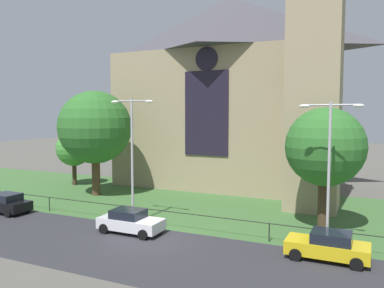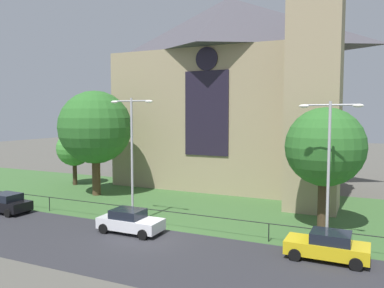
{
  "view_description": "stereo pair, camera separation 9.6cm",
  "coord_description": "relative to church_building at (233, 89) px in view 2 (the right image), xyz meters",
  "views": [
    {
      "loc": [
        11.95,
        -19.92,
        7.66
      ],
      "look_at": [
        -0.76,
        8.0,
        5.24
      ],
      "focal_mm": 35.91,
      "sensor_mm": 36.0,
      "label": 1
    },
    {
      "loc": [
        12.04,
        -19.88,
        7.66
      ],
      "look_at": [
        -0.76,
        8.0,
        5.24
      ],
      "focal_mm": 35.91,
      "sensor_mm": 36.0,
      "label": 2
    }
  ],
  "objects": [
    {
      "name": "grass_verge",
      "position": [
        1.12,
        -11.2,
        -10.27
      ],
      "size": [
        120.0,
        20.0,
        0.01
      ],
      "primitive_type": "cube",
      "color": "#3D6633",
      "rests_on": "ground"
    },
    {
      "name": "streetlamp_far",
      "position": [
        11.25,
        -16.8,
        -4.97
      ],
      "size": [
        3.37,
        0.26,
        8.35
      ],
      "color": "#B2B2B7",
      "rests_on": "ground"
    },
    {
      "name": "tree_left_far",
      "position": [
        -15.43,
        -7.11,
        -6.35
      ],
      "size": [
        3.74,
        3.74,
        5.82
      ],
      "color": "#423021",
      "rests_on": "ground"
    },
    {
      "name": "tree_right_near",
      "position": [
        10.65,
        -12.74,
        -4.82
      ],
      "size": [
        5.18,
        5.18,
        8.1
      ],
      "color": "#423021",
      "rests_on": "ground"
    },
    {
      "name": "ground",
      "position": [
        1.12,
        -9.2,
        -10.27
      ],
      "size": [
        160.0,
        160.0,
        0.0
      ],
      "primitive_type": "plane",
      "color": "#56544C"
    },
    {
      "name": "parked_car_black",
      "position": [
        -12.28,
        -18.47,
        -9.53
      ],
      "size": [
        4.26,
        2.15,
        1.51
      ],
      "rotation": [
        0.0,
        0.0,
        3.11
      ],
      "color": "black",
      "rests_on": "ground"
    },
    {
      "name": "parked_car_yellow",
      "position": [
        11.44,
        -18.27,
        -9.53
      ],
      "size": [
        4.23,
        2.08,
        1.51
      ],
      "rotation": [
        0.0,
        0.0,
        3.13
      ],
      "color": "gold",
      "rests_on": "ground"
    },
    {
      "name": "parked_car_white",
      "position": [
        -0.61,
        -18.69,
        -9.53
      ],
      "size": [
        4.21,
        2.04,
        1.51
      ],
      "rotation": [
        0.0,
        0.0,
        -0.0
      ],
      "color": "silver",
      "rests_on": "ground"
    },
    {
      "name": "road_asphalt",
      "position": [
        1.12,
        -21.2,
        -10.27
      ],
      "size": [
        120.0,
        8.0,
        0.01
      ],
      "primitive_type": "cube",
      "color": "#2D2D33",
      "rests_on": "ground"
    },
    {
      "name": "church_building",
      "position": [
        0.0,
        0.0,
        0.0
      ],
      "size": [
        23.2,
        16.2,
        26.0
      ],
      "color": "tan",
      "rests_on": "ground"
    },
    {
      "name": "tree_left_near",
      "position": [
        -10.0,
        -10.3,
        -3.89
      ],
      "size": [
        6.8,
        6.8,
        9.81
      ],
      "color": "#4C3823",
      "rests_on": "ground"
    },
    {
      "name": "iron_railing",
      "position": [
        -0.77,
        -16.7,
        -9.29
      ],
      "size": [
        34.98,
        0.07,
        1.13
      ],
      "color": "black",
      "rests_on": "ground"
    },
    {
      "name": "streetlamp_near",
      "position": [
        -1.65,
        -16.8,
        -4.76
      ],
      "size": [
        3.37,
        0.26,
        8.74
      ],
      "color": "#B2B2B7",
      "rests_on": "ground"
    }
  ]
}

